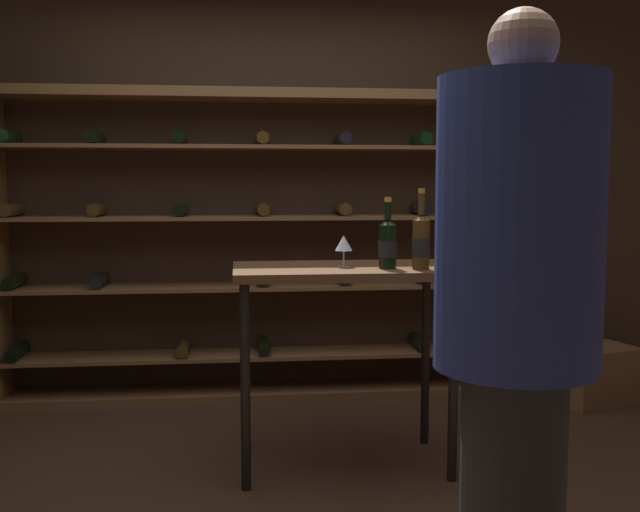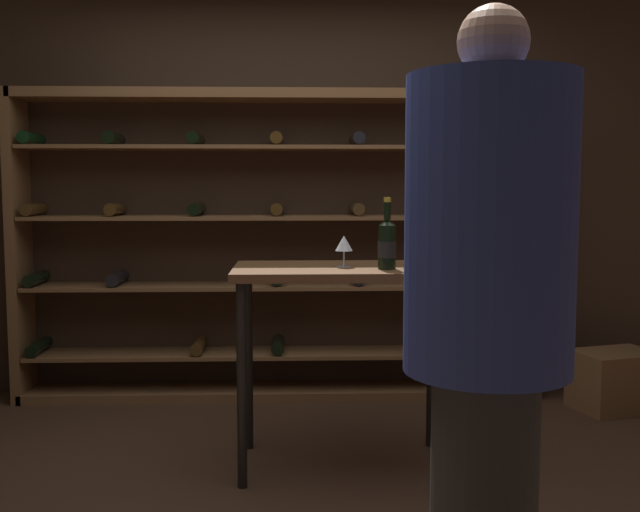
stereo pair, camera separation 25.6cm
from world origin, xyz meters
name	(u,v)px [view 2 (the right image)]	position (x,y,z in m)	size (l,w,h in m)	color
ground_plane	(295,498)	(0.00, 0.00, 0.00)	(9.55, 9.55, 0.00)	#472D1E
back_wall	(294,165)	(0.00, 1.77, 1.48)	(5.51, 0.10, 2.96)	#3D2B1E
wine_rack	(277,246)	(-0.11, 1.56, 0.97)	(3.27, 0.32, 1.93)	brown
tasting_table	(344,293)	(0.24, 0.37, 0.84)	(1.04, 0.60, 0.97)	brown
person_host_in_suit	(489,297)	(0.57, -0.97, 1.02)	(0.49, 0.49, 1.86)	#2A2A2A
wine_crate	(616,380)	(1.94, 1.22, 0.18)	(0.48, 0.34, 0.35)	brown
wine_bottle_amber_reserve	(388,244)	(0.43, 0.26, 1.08)	(0.08, 0.08, 0.33)	black
wine_bottle_red_label	(421,242)	(0.57, 0.21, 1.09)	(0.08, 0.08, 0.37)	#4C3314
wine_glass_stemmed_center	(345,245)	(0.24, 0.36, 1.07)	(0.08, 0.08, 0.15)	silver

